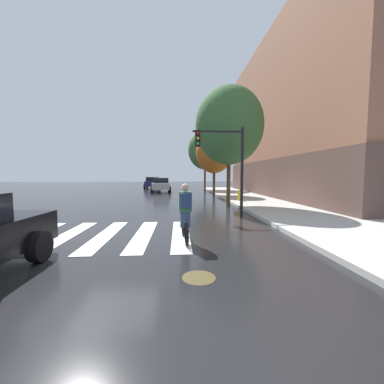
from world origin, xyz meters
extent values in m
plane|color=black|center=(0.00, 0.00, 0.00)|extent=(120.00, 120.00, 0.00)
cube|color=#B2AFA8|center=(8.75, 0.00, 0.07)|extent=(6.50, 50.00, 0.15)
cube|color=silver|center=(-2.75, 0.00, 0.01)|extent=(0.55, 3.86, 0.01)
cube|color=silver|center=(-1.54, 0.00, 0.01)|extent=(0.55, 3.86, 0.01)
cube|color=silver|center=(-0.34, 0.00, 0.01)|extent=(0.55, 3.86, 0.01)
cube|color=silver|center=(0.87, 0.00, 0.01)|extent=(0.55, 3.86, 0.01)
cube|color=silver|center=(2.07, 0.00, 0.01)|extent=(0.55, 3.86, 0.01)
cylinder|color=#473D1E|center=(2.38, -3.17, 0.00)|extent=(0.64, 0.64, 0.01)
cylinder|color=black|center=(-1.09, -2.16, 0.34)|extent=(0.25, 0.68, 0.68)
cube|color=#B7B7BC|center=(-0.03, 18.92, 0.70)|extent=(2.19, 4.77, 0.71)
cube|color=black|center=(-0.02, 18.77, 1.33)|extent=(1.82, 2.34, 0.56)
cylinder|color=black|center=(-1.10, 20.34, 0.34)|extent=(0.29, 0.70, 0.69)
cylinder|color=black|center=(0.84, 20.48, 0.34)|extent=(0.29, 0.70, 0.69)
cylinder|color=black|center=(-0.90, 17.37, 0.34)|extent=(0.29, 0.70, 0.69)
cylinder|color=black|center=(1.05, 17.50, 0.34)|extent=(0.29, 0.70, 0.69)
cube|color=navy|center=(-1.72, 25.82, 0.71)|extent=(2.03, 4.79, 0.72)
cube|color=black|center=(-1.71, 25.67, 1.36)|extent=(1.76, 2.31, 0.57)
cylinder|color=black|center=(-2.75, 27.32, 0.35)|extent=(0.26, 0.71, 0.70)
cylinder|color=black|center=(-0.76, 27.37, 0.35)|extent=(0.26, 0.71, 0.70)
cylinder|color=black|center=(-2.67, 24.28, 0.35)|extent=(0.26, 0.71, 0.70)
cylinder|color=black|center=(-0.69, 24.33, 0.35)|extent=(0.26, 0.71, 0.70)
torus|color=black|center=(2.22, -1.28, 0.33)|extent=(0.11, 0.66, 0.66)
torus|color=black|center=(2.15, -0.24, 0.33)|extent=(0.11, 0.66, 0.66)
cylinder|color=orange|center=(2.18, -0.76, 0.61)|extent=(0.11, 0.89, 0.05)
cylinder|color=orange|center=(2.19, -0.92, 0.68)|extent=(0.04, 0.04, 0.45)
cube|color=#384772|center=(2.19, -0.92, 0.73)|extent=(0.29, 0.22, 0.56)
cube|color=#3F724C|center=(2.19, -0.92, 1.18)|extent=(0.38, 0.26, 0.56)
sphere|color=tan|center=(2.19, -0.92, 1.58)|extent=(0.22, 0.22, 0.22)
cube|color=navy|center=(2.21, -1.10, 1.23)|extent=(0.29, 0.18, 0.40)
cylinder|color=black|center=(5.08, 3.57, 2.10)|extent=(0.14, 0.14, 4.20)
cylinder|color=black|center=(3.88, 3.57, 4.00)|extent=(2.40, 0.10, 0.10)
cube|color=black|center=(2.92, 3.57, 3.65)|extent=(0.24, 0.20, 0.76)
sphere|color=red|center=(2.92, 3.46, 3.89)|extent=(0.14, 0.14, 0.14)
sphere|color=gold|center=(2.92, 3.46, 3.65)|extent=(0.14, 0.14, 0.14)
sphere|color=green|center=(2.92, 3.46, 3.41)|extent=(0.14, 0.14, 0.14)
cylinder|color=gold|center=(6.23, 8.22, 0.47)|extent=(0.22, 0.22, 0.65)
sphere|color=gold|center=(6.23, 8.22, 0.84)|extent=(0.18, 0.18, 0.18)
cylinder|color=gold|center=(6.39, 8.22, 0.51)|extent=(0.12, 0.09, 0.09)
cylinder|color=#4C3823|center=(5.06, 6.45, 1.63)|extent=(0.24, 0.24, 3.26)
ellipsoid|color=#386033|center=(5.06, 6.45, 4.88)|extent=(4.06, 4.06, 4.67)
cylinder|color=#4C3823|center=(5.23, 13.28, 1.33)|extent=(0.24, 0.24, 2.66)
ellipsoid|color=#A5591E|center=(5.23, 13.28, 3.99)|extent=(3.31, 3.31, 3.81)
cylinder|color=#4C3823|center=(5.26, 20.74, 1.66)|extent=(0.24, 0.24, 3.33)
ellipsoid|color=#386033|center=(5.26, 20.74, 4.99)|extent=(4.14, 4.14, 4.76)
cube|color=brown|center=(18.85, 12.24, 1.60)|extent=(19.02, 21.93, 3.20)
cube|color=#936047|center=(18.85, 12.24, 8.59)|extent=(18.64, 21.49, 10.77)
camera|label=1|loc=(2.01, -7.32, 1.93)|focal=21.29mm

